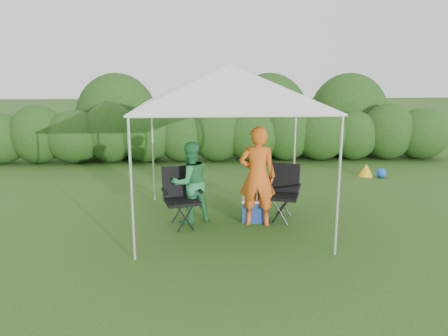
{
  "coord_description": "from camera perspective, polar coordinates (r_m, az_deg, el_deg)",
  "views": [
    {
      "loc": [
        -0.53,
        -7.05,
        2.75
      ],
      "look_at": [
        -0.1,
        0.4,
        1.05
      ],
      "focal_mm": 35.0,
      "sensor_mm": 36.0,
      "label": 1
    }
  ],
  "objects": [
    {
      "name": "ground",
      "position": [
        7.58,
        0.94,
        -8.43
      ],
      "size": [
        70.0,
        70.0,
        0.0
      ],
      "primitive_type": "plane",
      "color": "#32591C"
    },
    {
      "name": "hedge",
      "position": [
        13.21,
        -0.51,
        4.43
      ],
      "size": [
        14.33,
        1.53,
        1.8
      ],
      "color": "#234A17",
      "rests_on": "ground"
    },
    {
      "name": "canopy",
      "position": [
        7.57,
        0.73,
        10.66
      ],
      "size": [
        3.1,
        3.1,
        2.83
      ],
      "color": "silver",
      "rests_on": "ground"
    },
    {
      "name": "chair_right",
      "position": [
        8.19,
        7.72,
        -2.65
      ],
      "size": [
        0.75,
        0.72,
        1.02
      ],
      "rotation": [
        0.0,
        0.0,
        -0.33
      ],
      "color": "black",
      "rests_on": "ground"
    },
    {
      "name": "chair_left",
      "position": [
        7.8,
        -5.67,
        -3.26
      ],
      "size": [
        0.76,
        0.72,
        1.05
      ],
      "rotation": [
        0.0,
        0.0,
        0.26
      ],
      "color": "black",
      "rests_on": "ground"
    },
    {
      "name": "man",
      "position": [
        7.74,
        4.37,
        -1.08
      ],
      "size": [
        0.71,
        0.52,
        1.79
      ],
      "primitive_type": "imported",
      "rotation": [
        0.0,
        0.0,
        2.99
      ],
      "color": "orange",
      "rests_on": "ground"
    },
    {
      "name": "woman",
      "position": [
        7.9,
        -4.42,
        -1.92
      ],
      "size": [
        0.89,
        0.82,
        1.49
      ],
      "primitive_type": "imported",
      "rotation": [
        0.0,
        0.0,
        3.59
      ],
      "color": "#2F9051",
      "rests_on": "ground"
    },
    {
      "name": "cooler",
      "position": [
        8.1,
        4.13,
        -5.46
      ],
      "size": [
        0.54,
        0.42,
        0.42
      ],
      "rotation": [
        0.0,
        0.0,
        -0.12
      ],
      "color": "#203C93",
      "rests_on": "ground"
    },
    {
      "name": "bottle",
      "position": [
        7.97,
        4.63,
        -3.38
      ],
      "size": [
        0.06,
        0.06,
        0.21
      ],
      "primitive_type": "cylinder",
      "color": "#592D0C",
      "rests_on": "cooler"
    },
    {
      "name": "lawn_toy",
      "position": [
        12.0,
        18.52,
        -0.35
      ],
      "size": [
        0.64,
        0.53,
        0.32
      ],
      "color": "yellow",
      "rests_on": "ground"
    }
  ]
}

